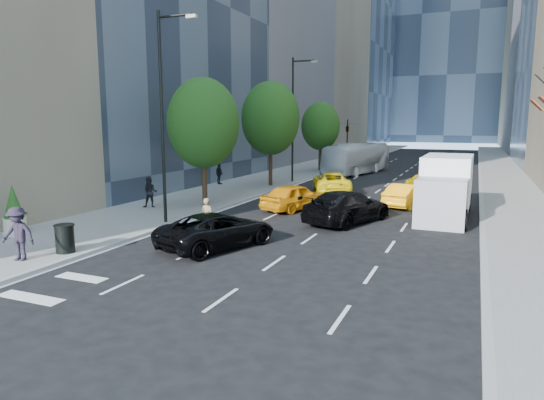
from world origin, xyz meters
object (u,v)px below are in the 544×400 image
at_px(black_sedan_lincoln, 217,230).
at_px(box_truck, 445,187).
at_px(city_bus, 357,159).
at_px(trash_can, 65,239).
at_px(planter_shrub, 14,211).
at_px(skateboarder, 207,219).
at_px(black_sedan_mercedes, 347,207).

xyz_separation_m(black_sedan_lincoln, box_truck, (8.12, 10.13, 0.94)).
bearing_deg(city_bus, box_truck, -54.23).
bearing_deg(trash_can, black_sedan_lincoln, 36.22).
xyz_separation_m(black_sedan_lincoln, planter_shrub, (-9.00, -2.02, 0.49)).
height_order(skateboarder, trash_can, skateboarder).
distance_m(trash_can, planter_shrub, 4.58).
xyz_separation_m(skateboarder, city_bus, (0.00, 28.90, 0.66)).
height_order(black_sedan_mercedes, box_truck, box_truck).
relative_size(skateboarder, city_bus, 0.16).
bearing_deg(black_sedan_lincoln, trash_can, 56.38).
bearing_deg(black_sedan_mercedes, skateboarder, 67.62).
height_order(black_sedan_lincoln, planter_shrub, planter_shrub).
bearing_deg(planter_shrub, city_bus, 76.38).
relative_size(black_sedan_mercedes, box_truck, 0.83).
distance_m(black_sedan_lincoln, planter_shrub, 9.24).
height_order(city_bus, box_truck, box_truck).
xyz_separation_m(black_sedan_mercedes, planter_shrub, (-12.66, -8.84, 0.39)).
relative_size(city_bus, planter_shrub, 4.84).
distance_m(city_bus, box_truck, 22.10).
height_order(skateboarder, planter_shrub, planter_shrub).
relative_size(black_sedan_lincoln, planter_shrub, 2.32).
bearing_deg(city_bus, black_sedan_lincoln, -76.88).
relative_size(trash_can, planter_shrub, 0.47).
relative_size(skateboarder, trash_can, 1.62).
bearing_deg(trash_can, box_truck, 46.66).
bearing_deg(city_bus, trash_can, -85.06).
bearing_deg(black_sedan_lincoln, black_sedan_mercedes, -98.08).
bearing_deg(planter_shrub, skateboarder, 22.87).
bearing_deg(skateboarder, trash_can, 61.83).
distance_m(box_truck, trash_can, 18.65).
xyz_separation_m(city_bus, box_truck, (9.32, -20.04, 0.15)).
xyz_separation_m(black_sedan_mercedes, trash_can, (-8.33, -10.24, -0.15)).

